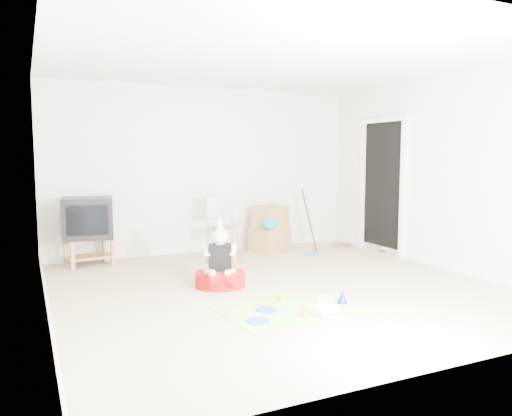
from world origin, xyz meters
name	(u,v)px	position (x,y,z in m)	size (l,w,h in m)	color
ground	(278,287)	(0.00, 0.00, 0.00)	(5.00, 5.00, 0.00)	tan
doorway_recess	(383,188)	(2.48, 1.20, 1.02)	(0.02, 0.90, 2.05)	black
tv_stand	(89,249)	(-1.86, 2.17, 0.23)	(0.67, 0.49, 0.38)	olive
crt_tv	(88,218)	(-1.86, 2.17, 0.67)	(0.66, 0.55, 0.57)	black
folding_chair	(225,229)	(0.00, 1.70, 0.47)	(0.44, 0.42, 0.96)	gray
cardboard_boxes	(270,230)	(0.91, 2.05, 0.35)	(0.70, 0.65, 0.73)	#9B784B
floor_mop	(311,238)	(1.37, 1.53, 0.26)	(0.26, 0.33, 1.00)	blue
book_pile	(342,245)	(2.19, 1.87, 0.03)	(0.30, 0.33, 0.06)	#277547
seated_woman	(220,272)	(-0.61, 0.30, 0.18)	(0.75, 0.75, 0.84)	maroon
party_mat	(288,309)	(-0.30, -0.79, 0.00)	(1.31, 0.95, 0.01)	#FF359D
birthday_cake	(323,310)	(-0.05, -1.04, 0.04)	(0.32, 0.29, 0.14)	white
blue_plate_near	(267,310)	(-0.51, -0.74, 0.01)	(0.22, 0.22, 0.01)	blue
blue_plate_far	(258,321)	(-0.73, -1.01, 0.01)	(0.21, 0.21, 0.01)	blue
orange_cup_near	(282,297)	(-0.21, -0.49, 0.04)	(0.06, 0.06, 0.07)	orange
orange_cup_far	(306,313)	(-0.27, -1.09, 0.05)	(0.07, 0.07, 0.08)	orange
blue_party_hat	(342,296)	(0.30, -0.86, 0.08)	(0.10, 0.10, 0.15)	#1720A3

